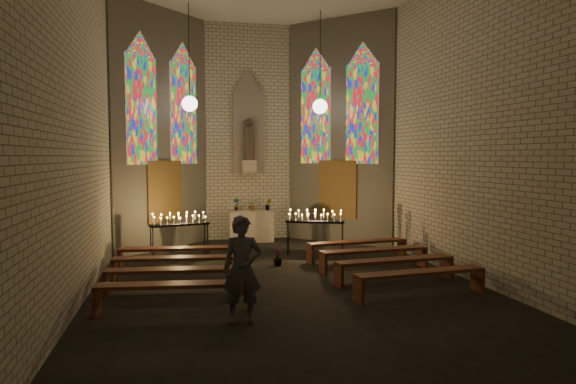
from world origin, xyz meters
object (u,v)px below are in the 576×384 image
Objects in this scene: aisle_flower_pot at (278,257)px; votive_stand_left at (179,221)px; visitor at (242,269)px; votive_stand_right at (315,218)px; altar at (251,226)px.

votive_stand_left reaches higher than aisle_flower_pot.
votive_stand_left is at bearing 107.45° from visitor.
aisle_flower_pot is 1.90m from votive_stand_right.
altar is 0.87× the size of votive_stand_left.
visitor is (-1.39, -4.18, 0.67)m from aisle_flower_pot.
altar is 3.19m from votive_stand_left.
aisle_flower_pot is (0.16, -3.73, -0.29)m from altar.
altar is at bearing 92.45° from aisle_flower_pot.
votive_stand_right is at bearing -60.90° from altar.
aisle_flower_pot is 0.26× the size of votive_stand_left.
visitor reaches higher than aisle_flower_pot.
visitor is at bearing -93.67° from votive_stand_left.
altar is 3.75m from aisle_flower_pot.
altar is 0.85× the size of votive_stand_right.
votive_stand_right is (1.43, -2.58, 0.51)m from altar.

